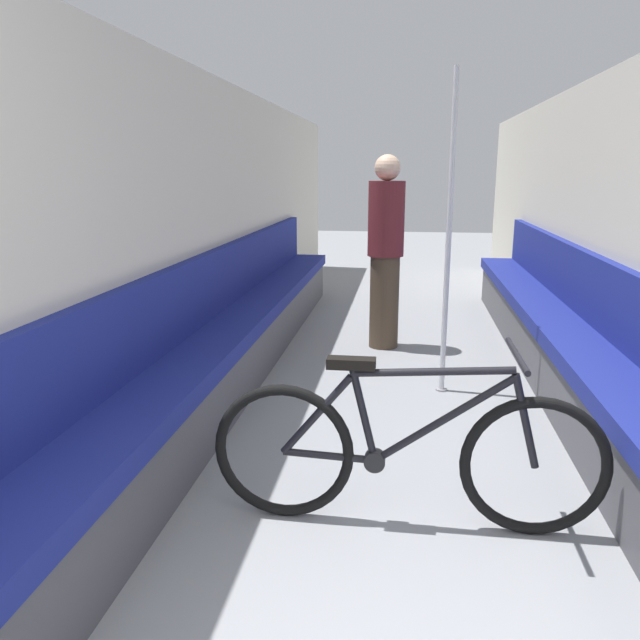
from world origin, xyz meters
name	(u,v)px	position (x,y,z in m)	size (l,w,h in m)	color
wall_left	(204,231)	(-1.37, 3.80, 1.06)	(0.10, 10.80, 2.13)	beige
wall_right	(614,236)	(1.37, 3.80, 1.06)	(0.10, 10.80, 2.13)	beige
bench_seat_row_left	(232,341)	(-1.14, 3.60, 0.32)	(0.41, 6.59, 0.94)	#4C4C51
bench_seat_row_right	(573,354)	(1.14, 3.60, 0.32)	(0.41, 6.59, 0.94)	#4C4C51
bicycle	(405,453)	(0.07, 1.96, 0.33)	(1.65, 0.46, 0.79)	black
grab_pole_near	(448,242)	(0.32, 3.68, 1.03)	(0.08, 0.08, 2.11)	gray
passenger_standing	(385,251)	(-0.13, 4.73, 0.83)	(0.30, 0.30, 1.61)	#473828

